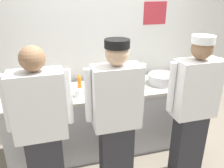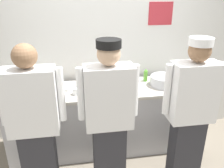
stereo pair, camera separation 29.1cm
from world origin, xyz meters
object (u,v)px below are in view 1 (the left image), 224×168
mixing_bowl_steel (162,79)px  ramekin_orange_sauce (133,79)px  plate_stack_front (43,90)px  ramekin_green_sauce (66,91)px  ramekin_red_sauce (176,78)px  chef_near_left (42,129)px  chef_far_right (193,107)px  squeeze_bottle_primary (143,74)px  chefs_knife (22,100)px  deli_cup (78,93)px  sheet_tray (105,88)px  chef_center (116,117)px  squeeze_bottle_secondary (79,81)px

mixing_bowl_steel → ramekin_orange_sauce: bearing=149.8°
plate_stack_front → ramekin_green_sauce: (0.27, -0.07, -0.02)m
mixing_bowl_steel → ramekin_red_sauce: bearing=16.6°
plate_stack_front → chef_near_left: bearing=-91.2°
mixing_bowl_steel → ramekin_green_sauce: mixing_bowl_steel is taller
chef_far_right → ramekin_orange_sauce: chef_far_right is taller
mixing_bowl_steel → squeeze_bottle_primary: squeeze_bottle_primary is taller
chef_near_left → chef_far_right: chef_far_right is taller
chef_far_right → chefs_knife: size_ratio=6.10×
plate_stack_front → mixing_bowl_steel: mixing_bowl_steel is taller
mixing_bowl_steel → squeeze_bottle_primary: 0.28m
chefs_knife → deli_cup: bearing=-5.2°
mixing_bowl_steel → sheet_tray: 0.79m
sheet_tray → chef_far_right: bearing=-41.6°
chef_center → plate_stack_front: bearing=131.4°
chef_center → squeeze_bottle_primary: bearing=53.9°
ramekin_orange_sauce → chefs_knife: size_ratio=0.38×
chefs_knife → chef_near_left: bearing=-70.7°
mixing_bowl_steel → ramekin_green_sauce: size_ratio=3.53×
chef_near_left → chefs_knife: chef_near_left is taller
chef_center → deli_cup: size_ratio=18.73×
sheet_tray → ramekin_green_sauce: ramekin_green_sauce is taller
chef_center → plate_stack_front: (-0.71, 0.80, 0.04)m
ramekin_orange_sauce → squeeze_bottle_primary: bearing=-2.9°
sheet_tray → ramekin_green_sauce: 0.49m
plate_stack_front → ramekin_orange_sauce: plate_stack_front is taller
ramekin_orange_sauce → chef_center: bearing=-119.6°
ramekin_orange_sauce → ramekin_red_sauce: ramekin_orange_sauce is taller
sheet_tray → ramekin_orange_sauce: size_ratio=4.92×
ramekin_green_sauce → deli_cup: 0.19m
chef_center → plate_stack_front: size_ratio=7.40×
chef_near_left → chef_center: 0.72m
chef_center → deli_cup: chef_center is taller
chef_far_right → squeeze_bottle_primary: bearing=104.3°
chef_near_left → ramekin_orange_sauce: bearing=35.6°
deli_cup → chefs_knife: bearing=174.8°
mixing_bowl_steel → ramekin_orange_sauce: size_ratio=3.58×
squeeze_bottle_secondary → chefs_knife: squeeze_bottle_secondary is taller
ramekin_red_sauce → sheet_tray: bearing=-176.7°
chef_center → deli_cup: bearing=117.8°
chef_near_left → plate_stack_front: chef_near_left is taller
ramekin_green_sauce → ramekin_red_sauce: 1.55m
chef_far_right → ramekin_green_sauce: chef_far_right is taller
sheet_tray → squeeze_bottle_primary: size_ratio=2.83×
squeeze_bottle_primary → chefs_knife: squeeze_bottle_primary is taller
ramekin_green_sauce → squeeze_bottle_primary: bearing=8.2°
squeeze_bottle_primary → sheet_tray: bearing=-163.8°
ramekin_orange_sauce → ramekin_red_sauce: 0.62m
plate_stack_front → mixing_bowl_steel: size_ratio=0.61×
ramekin_red_sauce → chefs_knife: 2.06m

